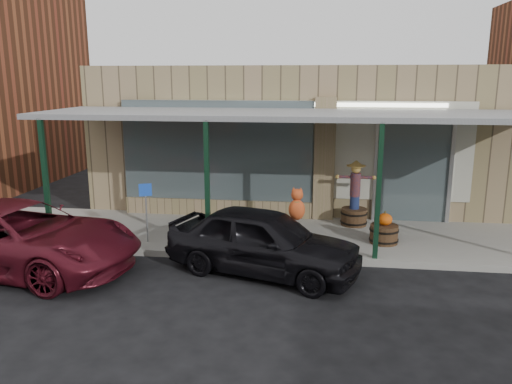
# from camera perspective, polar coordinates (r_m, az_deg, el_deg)

# --- Properties ---
(ground) EXTENTS (120.00, 120.00, 0.00)m
(ground) POSITION_cam_1_polar(r_m,az_deg,el_deg) (8.99, 2.99, -12.66)
(ground) COLOR black
(ground) RESTS_ON ground
(sidewalk) EXTENTS (40.00, 3.20, 0.15)m
(sidewalk) POSITION_cam_1_polar(r_m,az_deg,el_deg) (12.31, 4.32, -5.13)
(sidewalk) COLOR gray
(sidewalk) RESTS_ON ground
(storefront) EXTENTS (12.00, 6.25, 4.20)m
(storefront) POSITION_cam_1_polar(r_m,az_deg,el_deg) (16.36, 5.34, 6.59)
(storefront) COLOR #8D7556
(storefront) RESTS_ON ground
(awning) EXTENTS (12.00, 3.00, 3.04)m
(awning) POSITION_cam_1_polar(r_m,az_deg,el_deg) (11.70, 4.56, 8.62)
(awning) COLOR slate
(awning) RESTS_ON ground
(block_buildings_near) EXTENTS (61.00, 8.00, 8.00)m
(block_buildings_near) POSITION_cam_1_polar(r_m,az_deg,el_deg) (17.35, 12.39, 12.25)
(block_buildings_near) COLOR brown
(block_buildings_near) RESTS_ON ground
(barrel_scarecrow) EXTENTS (1.03, 0.66, 1.70)m
(barrel_scarecrow) POSITION_cam_1_polar(r_m,az_deg,el_deg) (13.08, 11.19, -1.29)
(barrel_scarecrow) COLOR #49341D
(barrel_scarecrow) RESTS_ON sidewalk
(barrel_pumpkin) EXTENTS (0.81, 0.81, 0.76)m
(barrel_pumpkin) POSITION_cam_1_polar(r_m,az_deg,el_deg) (11.89, 14.42, -4.42)
(barrel_pumpkin) COLOR #49341D
(barrel_pumpkin) RESTS_ON sidewalk
(handicap_sign) EXTENTS (0.27, 0.13, 1.39)m
(handicap_sign) POSITION_cam_1_polar(r_m,az_deg,el_deg) (11.69, -12.46, -1.43)
(handicap_sign) COLOR gray
(handicap_sign) RESTS_ON sidewalk
(parked_sedan) EXTENTS (4.26, 2.73, 1.63)m
(parked_sedan) POSITION_cam_1_polar(r_m,az_deg,el_deg) (10.08, 0.86, -5.59)
(parked_sedan) COLOR black
(parked_sedan) RESTS_ON ground
(car_maroon) EXTENTS (5.30, 3.02, 1.39)m
(car_maroon) POSITION_cam_1_polar(r_m,az_deg,el_deg) (11.34, -25.46, -4.67)
(car_maroon) COLOR #53101C
(car_maroon) RESTS_ON ground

